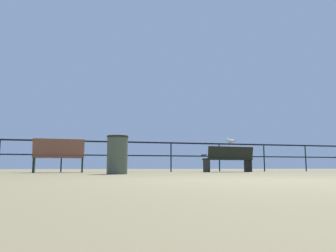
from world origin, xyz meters
name	(u,v)px	position (x,y,z in m)	size (l,w,h in m)	color
ground_plane	(264,180)	(0.00, 0.00, 0.00)	(60.00, 60.00, 0.00)	olive
pier_railing	(145,150)	(0.00, 7.49, 0.75)	(23.66, 0.05, 1.03)	black
bench_near_left	(59,154)	(-2.74, 6.58, 0.54)	(1.45, 0.62, 0.98)	brown
bench_near_right	(229,158)	(2.66, 6.58, 0.47)	(1.68, 0.78, 0.84)	black
seagull_on_rail	(230,141)	(3.18, 7.51, 1.12)	(0.30, 0.37, 0.20)	white
trash_bin	(117,155)	(-1.31, 3.97, 0.43)	(0.49, 0.49, 0.86)	#404A38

